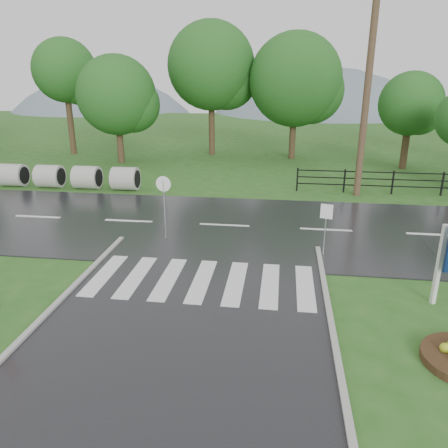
# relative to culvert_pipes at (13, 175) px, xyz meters

# --- Properties ---
(ground) EXTENTS (120.00, 120.00, 0.00)m
(ground) POSITION_rel_culvert_pipes_xyz_m (12.20, -15.00, -0.60)
(ground) COLOR #28581D
(ground) RESTS_ON ground
(main_road) EXTENTS (90.00, 8.00, 0.04)m
(main_road) POSITION_rel_culvert_pipes_xyz_m (12.20, -5.00, -0.60)
(main_road) COLOR black
(main_road) RESTS_ON ground
(crosswalk) EXTENTS (6.50, 2.80, 0.02)m
(crosswalk) POSITION_rel_culvert_pipes_xyz_m (12.20, -10.00, -0.54)
(crosswalk) COLOR silver
(crosswalk) RESTS_ON ground
(fence_west) EXTENTS (9.58, 0.08, 1.20)m
(fence_west) POSITION_rel_culvert_pipes_xyz_m (19.95, 1.00, 0.12)
(fence_west) COLOR black
(fence_west) RESTS_ON ground
(hills) EXTENTS (102.00, 48.00, 48.00)m
(hills) POSITION_rel_culvert_pipes_xyz_m (15.69, 50.00, -16.14)
(hills) COLOR slate
(hills) RESTS_ON ground
(treeline) EXTENTS (83.20, 5.20, 10.00)m
(treeline) POSITION_rel_culvert_pipes_xyz_m (13.20, 9.00, -0.60)
(treeline) COLOR #1B5319
(treeline) RESTS_ON ground
(culvert_pipes) EXTENTS (13.90, 1.20, 1.20)m
(culvert_pipes) POSITION_rel_culvert_pipes_xyz_m (0.00, 0.00, 0.00)
(culvert_pipes) COLOR #9E9B93
(culvert_pipes) RESTS_ON ground
(reg_sign_small) EXTENTS (0.39, 0.12, 1.81)m
(reg_sign_small) POSITION_rel_culvert_pipes_xyz_m (15.90, -7.50, 0.71)
(reg_sign_small) COLOR #939399
(reg_sign_small) RESTS_ON ground
(reg_sign_round) EXTENTS (0.55, 0.09, 2.39)m
(reg_sign_round) POSITION_rel_culvert_pipes_xyz_m (10.24, -6.72, 0.89)
(reg_sign_round) COLOR #939399
(reg_sign_round) RESTS_ON ground
(utility_pole_east) EXTENTS (1.76, 0.33, 9.86)m
(utility_pole_east) POSITION_rel_culvert_pipes_xyz_m (18.15, 0.50, 4.41)
(utility_pole_east) COLOR #473523
(utility_pole_east) RESTS_ON ground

